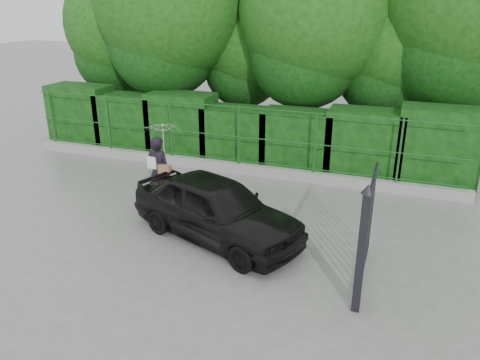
% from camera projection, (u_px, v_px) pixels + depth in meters
% --- Properties ---
extents(ground, '(80.00, 80.00, 0.00)m').
position_uv_depth(ground, '(156.00, 236.00, 10.62)').
color(ground, gray).
extents(kerb, '(14.00, 0.25, 0.30)m').
position_uv_depth(kerb, '(227.00, 167.00, 14.51)').
color(kerb, '#9E9E99').
rests_on(kerb, ground).
extents(fence, '(14.13, 0.06, 1.80)m').
position_uv_depth(fence, '(233.00, 135.00, 14.05)').
color(fence, '#1C5720').
rests_on(fence, kerb).
extents(hedge, '(14.20, 1.20, 2.25)m').
position_uv_depth(hedge, '(239.00, 132.00, 15.06)').
color(hedge, black).
rests_on(hedge, ground).
extents(trees, '(17.10, 6.15, 8.08)m').
position_uv_depth(trees, '(293.00, 11.00, 15.35)').
color(trees, black).
rests_on(trees, ground).
extents(gate, '(0.22, 2.33, 2.36)m').
position_uv_depth(gate, '(365.00, 237.00, 8.11)').
color(gate, '#222227').
rests_on(gate, ground).
extents(woman, '(0.97, 0.96, 2.17)m').
position_uv_depth(woman, '(161.00, 153.00, 11.76)').
color(woman, black).
rests_on(woman, ground).
extents(car, '(4.51, 3.06, 1.42)m').
position_uv_depth(car, '(216.00, 208.00, 10.32)').
color(car, black).
rests_on(car, ground).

